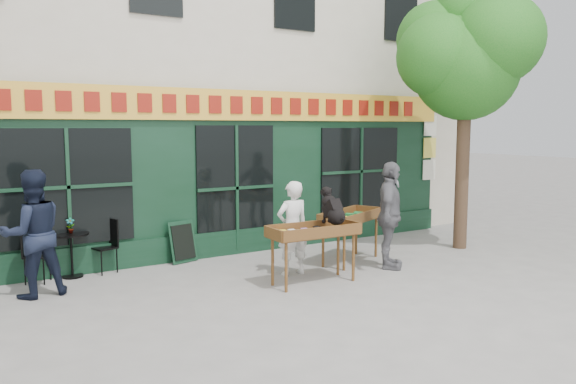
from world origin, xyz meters
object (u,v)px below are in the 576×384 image
object	(u,v)px
man_right	(390,215)
bistro_table	(71,246)
book_cart_center	(314,234)
dog	(333,205)
woman	(292,228)
book_cart_right	(351,219)
man_left	(33,234)

from	to	relation	value
man_right	bistro_table	bearing A→B (deg)	111.13
book_cart_center	dog	world-z (taller)	dog
woman	dog	bearing A→B (deg)	118.32
book_cart_center	woman	world-z (taller)	woman
book_cart_right	man_right	distance (m)	0.82
book_cart_right	woman	bearing A→B (deg)	164.33
book_cart_center	man_left	xyz separation A→B (m)	(-4.01, 1.65, 0.15)
man_right	bistro_table	distance (m)	5.61
bistro_table	man_left	size ratio (longest dim) A/B	0.39
woman	man_right	distance (m)	1.83
dog	man_right	bearing A→B (deg)	7.76
book_cart_center	man_right	xyz separation A→B (m)	(1.74, 0.10, 0.15)
man_left	dog	bearing A→B (deg)	151.96
dog	man_left	xyz separation A→B (m)	(-4.36, 1.70, -0.32)
dog	book_cart_right	size ratio (longest dim) A/B	0.37
dog	woman	world-z (taller)	woman
book_cart_center	woman	distance (m)	0.65
man_right	man_left	distance (m)	5.96
bistro_table	woman	bearing A→B (deg)	-29.18
bistro_table	book_cart_center	bearing A→B (deg)	-37.04
book_cart_center	man_left	distance (m)	4.34
bistro_table	man_left	xyz separation A→B (m)	(-0.70, -0.85, 0.43)
man_left	book_cart_right	bearing A→B (deg)	164.87
woman	man_right	bearing A→B (deg)	164.10
man_right	bistro_table	xyz separation A→B (m)	(-5.05, 2.40, -0.43)
woman	book_cart_right	xyz separation A→B (m)	(1.44, 0.20, -0.00)
dog	man_right	distance (m)	1.43
book_cart_center	dog	bearing A→B (deg)	-6.38
book_cart_center	dog	distance (m)	0.59
man_right	man_left	xyz separation A→B (m)	(-5.75, 1.55, -0.00)
book_cart_right	man_left	distance (m)	5.51
dog	man_left	size ratio (longest dim) A/B	0.31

